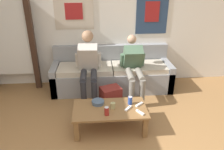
# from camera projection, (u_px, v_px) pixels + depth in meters

# --- Properties ---
(wall_back) EXTENTS (10.00, 0.07, 2.55)m
(wall_back) POSITION_uv_depth(u_px,v_px,m) (100.00, 22.00, 4.31)
(wall_back) COLOR white
(wall_back) RESTS_ON ground_plane
(door_frame) EXTENTS (1.00, 0.10, 2.15)m
(door_frame) POSITION_uv_depth(u_px,v_px,m) (6.00, 30.00, 4.02)
(door_frame) COLOR #382319
(door_frame) RESTS_ON ground_plane
(couch) EXTENTS (2.34, 0.74, 0.83)m
(couch) POSITION_uv_depth(u_px,v_px,m) (112.00, 75.00, 4.40)
(couch) COLOR gray
(couch) RESTS_ON ground_plane
(coffee_table) EXTENTS (1.07, 0.58, 0.35)m
(coffee_table) POSITION_uv_depth(u_px,v_px,m) (110.00, 112.00, 3.21)
(coffee_table) COLOR olive
(coffee_table) RESTS_ON ground_plane
(person_seated_adult) EXTENTS (0.47, 0.90, 1.23)m
(person_seated_adult) POSITION_uv_depth(u_px,v_px,m) (88.00, 64.00, 3.87)
(person_seated_adult) COLOR #2D2D33
(person_seated_adult) RESTS_ON ground_plane
(person_seated_teen) EXTENTS (0.47, 1.00, 1.12)m
(person_seated_teen) POSITION_uv_depth(u_px,v_px,m) (134.00, 66.00, 3.96)
(person_seated_teen) COLOR gray
(person_seated_teen) RESTS_ON ground_plane
(backpack) EXTENTS (0.40, 0.36, 0.37)m
(backpack) POSITION_uv_depth(u_px,v_px,m) (111.00, 98.00, 3.80)
(backpack) COLOR maroon
(backpack) RESTS_ON ground_plane
(ceramic_bowl) EXTENTS (0.19, 0.19, 0.06)m
(ceramic_bowl) POSITION_uv_depth(u_px,v_px,m) (98.00, 102.00, 3.28)
(ceramic_bowl) COLOR #475B75
(ceramic_bowl) RESTS_ON coffee_table
(pillar_candle) EXTENTS (0.07, 0.07, 0.10)m
(pillar_candle) POSITION_uv_depth(u_px,v_px,m) (113.00, 106.00, 3.16)
(pillar_candle) COLOR tan
(pillar_candle) RESTS_ON coffee_table
(drink_can_blue) EXTENTS (0.07, 0.07, 0.12)m
(drink_can_blue) POSITION_uv_depth(u_px,v_px,m) (130.00, 100.00, 3.26)
(drink_can_blue) COLOR #28479E
(drink_can_blue) RESTS_ON coffee_table
(drink_can_red) EXTENTS (0.07, 0.07, 0.12)m
(drink_can_red) POSITION_uv_depth(u_px,v_px,m) (107.00, 111.00, 3.01)
(drink_can_red) COLOR maroon
(drink_can_red) RESTS_ON coffee_table
(game_controller_near_left) EXTENTS (0.12, 0.13, 0.03)m
(game_controller_near_left) POSITION_uv_depth(u_px,v_px,m) (128.00, 108.00, 3.16)
(game_controller_near_left) COLOR white
(game_controller_near_left) RESTS_ON coffee_table
(game_controller_near_right) EXTENTS (0.13, 0.12, 0.03)m
(game_controller_near_right) POSITION_uv_depth(u_px,v_px,m) (139.00, 104.00, 3.26)
(game_controller_near_right) COLOR white
(game_controller_near_right) RESTS_ON coffee_table
(game_controller_far_center) EXTENTS (0.11, 0.14, 0.03)m
(game_controller_far_center) POSITION_uv_depth(u_px,v_px,m) (140.00, 112.00, 3.07)
(game_controller_far_center) COLOR white
(game_controller_far_center) RESTS_ON coffee_table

